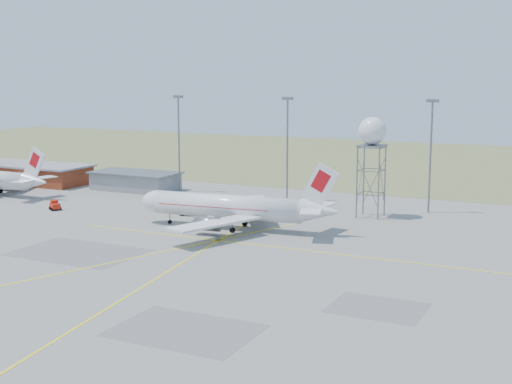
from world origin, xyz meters
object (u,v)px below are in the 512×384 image
at_px(fire_truck, 178,204).
at_px(baggage_tug, 55,206).
at_px(airliner_main, 231,207).
at_px(radar_tower, 372,161).

relative_size(fire_truck, baggage_tug, 3.10).
xyz_separation_m(fire_truck, baggage_tug, (-21.95, -7.69, -0.89)).
bearing_deg(fire_truck, baggage_tug, -142.75).
bearing_deg(baggage_tug, fire_truck, 53.09).
height_order(airliner_main, baggage_tug, airliner_main).
bearing_deg(fire_truck, radar_tower, 37.41).
height_order(radar_tower, baggage_tug, radar_tower).
bearing_deg(radar_tower, fire_truck, -160.52).
xyz_separation_m(radar_tower, baggage_tug, (-54.49, -19.21, -9.19)).
xyz_separation_m(airliner_main, radar_tower, (17.47, 19.33, 6.32)).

